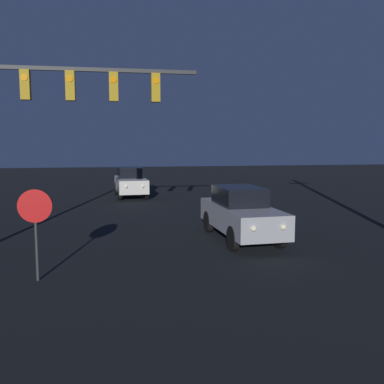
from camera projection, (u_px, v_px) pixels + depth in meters
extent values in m
cube|color=#99999E|center=(241.00, 217.00, 14.20)|extent=(1.86, 4.57, 0.77)
cube|color=black|center=(239.00, 196.00, 14.34)|extent=(1.49, 2.05, 0.60)
cylinder|color=black|center=(280.00, 236.00, 13.07)|extent=(0.22, 0.77, 0.76)
cylinder|color=black|center=(233.00, 238.00, 12.73)|extent=(0.22, 0.77, 0.76)
cylinder|color=black|center=(248.00, 220.00, 15.76)|extent=(0.22, 0.77, 0.76)
cylinder|color=black|center=(208.00, 222.00, 15.42)|extent=(0.22, 0.77, 0.76)
sphere|color=#F9EFC6|center=(283.00, 227.00, 12.10)|extent=(0.18, 0.18, 0.18)
sphere|color=#F9EFC6|center=(254.00, 229.00, 11.90)|extent=(0.18, 0.18, 0.18)
cube|color=beige|center=(131.00, 184.00, 25.45)|extent=(1.89, 4.58, 0.77)
cube|color=black|center=(130.00, 172.00, 25.59)|extent=(1.50, 2.06, 0.60)
cylinder|color=black|center=(146.00, 193.00, 24.33)|extent=(0.22, 0.77, 0.76)
cylinder|color=black|center=(120.00, 193.00, 23.98)|extent=(0.22, 0.77, 0.76)
cylinder|color=black|center=(140.00, 188.00, 27.02)|extent=(0.22, 0.77, 0.76)
cylinder|color=black|center=(116.00, 188.00, 26.67)|extent=(0.22, 0.77, 0.76)
sphere|color=#F9EFC6|center=(143.00, 186.00, 23.36)|extent=(0.18, 0.18, 0.18)
sphere|color=#F9EFC6|center=(126.00, 187.00, 23.15)|extent=(0.18, 0.18, 0.18)
cube|color=#2D2D2D|center=(92.00, 70.00, 13.29)|extent=(6.61, 0.12, 0.12)
cube|color=#A57F14|center=(25.00, 85.00, 13.00)|extent=(0.28, 0.28, 0.90)
cylinder|color=orange|center=(24.00, 77.00, 12.83)|extent=(0.20, 0.02, 0.20)
cube|color=#A57F14|center=(70.00, 86.00, 13.24)|extent=(0.28, 0.28, 0.90)
cylinder|color=orange|center=(70.00, 78.00, 13.07)|extent=(0.20, 0.02, 0.20)
cube|color=#A57F14|center=(114.00, 87.00, 13.47)|extent=(0.28, 0.28, 0.90)
cylinder|color=orange|center=(113.00, 80.00, 13.30)|extent=(0.20, 0.02, 0.20)
cube|color=#A57F14|center=(155.00, 88.00, 13.70)|extent=(0.28, 0.28, 0.90)
cylinder|color=orange|center=(156.00, 81.00, 13.53)|extent=(0.20, 0.02, 0.20)
cylinder|color=#2D2D2D|center=(36.00, 235.00, 9.91)|extent=(0.07, 0.07, 2.16)
cylinder|color=red|center=(35.00, 206.00, 9.81)|extent=(0.77, 0.03, 0.77)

